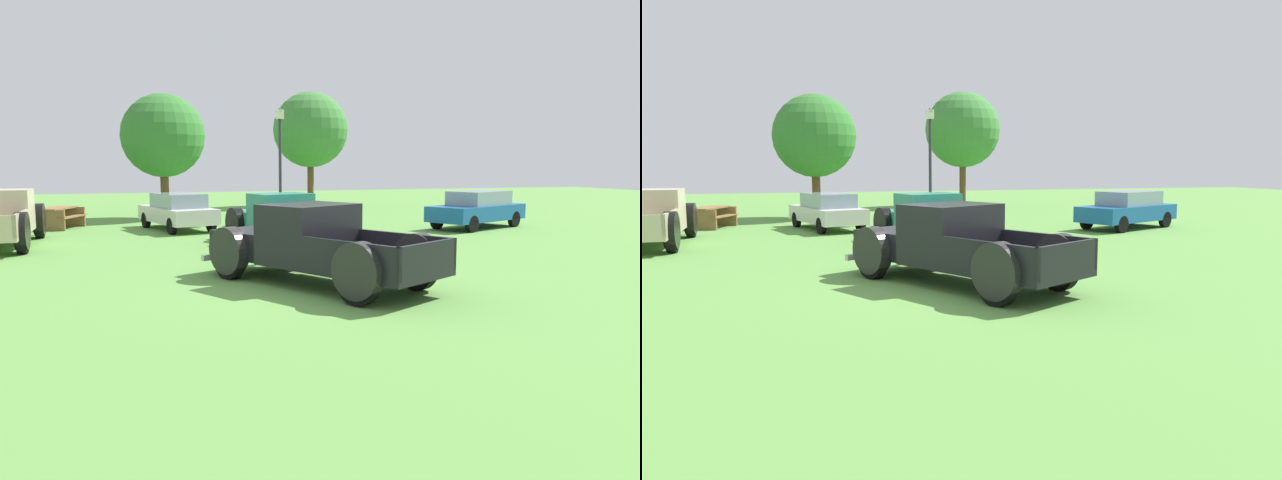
{
  "view_description": "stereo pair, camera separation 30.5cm",
  "coord_description": "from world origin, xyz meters",
  "views": [
    {
      "loc": [
        -3.17,
        -11.4,
        2.43
      ],
      "look_at": [
        0.4,
        0.06,
        0.9
      ],
      "focal_mm": 34.19,
      "sensor_mm": 36.0,
      "label": 1
    },
    {
      "loc": [
        -2.88,
        -11.49,
        2.43
      ],
      "look_at": [
        0.4,
        0.06,
        0.9
      ],
      "focal_mm": 34.19,
      "sensor_mm": 36.0,
      "label": 2
    }
  ],
  "objects": [
    {
      "name": "trash_can",
      "position": [
        3.19,
        10.64,
        0.48
      ],
      "size": [
        0.59,
        0.59,
        0.95
      ],
      "color": "#4C4C51",
      "rests_on": "ground_plane"
    },
    {
      "name": "oak_tree_west",
      "position": [
        -1.72,
        15.98,
        3.57
      ],
      "size": [
        3.58,
        3.58,
        5.38
      ],
      "color": "brown",
      "rests_on": "ground_plane"
    },
    {
      "name": "sedan_distant_a",
      "position": [
        -1.55,
        11.19,
        0.7
      ],
      "size": [
        2.7,
        4.27,
        1.33
      ],
      "color": "silver",
      "rests_on": "ground_plane"
    },
    {
      "name": "pickup_truck_behind_left",
      "position": [
        -6.89,
        8.52,
        0.78
      ],
      "size": [
        2.15,
        5.4,
        1.64
      ],
      "color": "#C6B793",
      "rests_on": "ground_plane"
    },
    {
      "name": "pickup_truck_behind_right",
      "position": [
        1.1,
        6.38,
        0.72
      ],
      "size": [
        3.07,
        5.25,
        1.52
      ],
      "color": "#2D8475",
      "rests_on": "ground_plane"
    },
    {
      "name": "oak_tree_east",
      "position": [
        6.49,
        21.35,
        4.22
      ],
      "size": [
        4.14,
        4.14,
        6.31
      ],
      "color": "brown",
      "rests_on": "ground_plane"
    },
    {
      "name": "picnic_table",
      "position": [
        -5.8,
        12.97,
        0.49
      ],
      "size": [
        2.03,
        2.21,
        0.78
      ],
      "color": "olive",
      "rests_on": "ground_plane"
    },
    {
      "name": "pickup_truck_foreground",
      "position": [
        0.21,
        0.39,
        0.76
      ],
      "size": [
        4.17,
        5.47,
        1.6
      ],
      "color": "black",
      "rests_on": "ground_plane"
    },
    {
      "name": "lamp_post_near",
      "position": [
        2.6,
        12.48,
        2.4
      ],
      "size": [
        0.36,
        0.36,
        4.58
      ],
      "color": "#2D2D33",
      "rests_on": "ground_plane"
    },
    {
      "name": "sedan_distant_b",
      "position": [
        9.2,
        8.53,
        0.72
      ],
      "size": [
        4.45,
        3.27,
        1.38
      ],
      "color": "#195699",
      "rests_on": "ground_plane"
    },
    {
      "name": "ground_plane",
      "position": [
        0.0,
        0.0,
        0.0
      ],
      "size": [
        80.0,
        80.0,
        0.0
      ],
      "primitive_type": "plane",
      "color": "#5B9342"
    }
  ]
}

